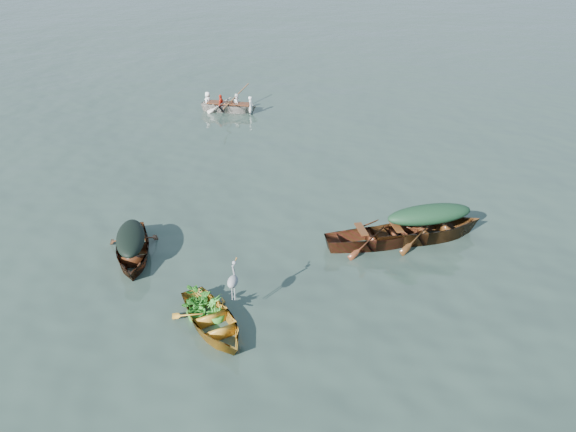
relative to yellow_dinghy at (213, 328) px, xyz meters
name	(u,v)px	position (x,y,z in m)	size (l,w,h in m)	color
ground	(246,271)	(0.08, 2.32, 0.00)	(140.00, 140.00, 0.00)	#2E4037
yellow_dinghy	(213,328)	(0.00, 0.00, 0.00)	(1.31, 3.02, 0.81)	gold
dark_covered_boat	(134,258)	(-3.00, 2.35, 0.00)	(1.32, 3.56, 0.88)	#451F10
green_tarp_boat	(426,239)	(4.58, 4.98, 0.00)	(1.39, 4.48, 1.05)	#472910
open_wooden_boat	(377,245)	(3.26, 4.32, 0.00)	(1.26, 4.04, 0.92)	#532014
rowed_boat	(230,112)	(-4.38, 15.29, 0.00)	(1.12, 3.73, 0.86)	beige
dark_tarp_cover	(130,237)	(-3.00, 2.35, 0.64)	(0.73, 1.96, 0.40)	black
green_tarp_cover	(430,214)	(4.58, 4.98, 0.79)	(0.77, 2.46, 0.52)	#16371E
thwart_benches	(379,230)	(3.26, 4.32, 0.48)	(0.75, 2.02, 0.04)	#4C2711
heron	(233,287)	(0.37, 0.41, 0.86)	(0.28, 0.40, 0.92)	#909398
dinghy_weeds	(202,289)	(-0.35, 0.42, 0.70)	(0.70, 0.90, 0.60)	#2E721D
rowers	(229,95)	(-4.38, 15.29, 0.81)	(1.01, 2.61, 0.76)	white
oars	(229,102)	(-4.38, 15.29, 0.46)	(2.60, 0.60, 0.06)	brown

